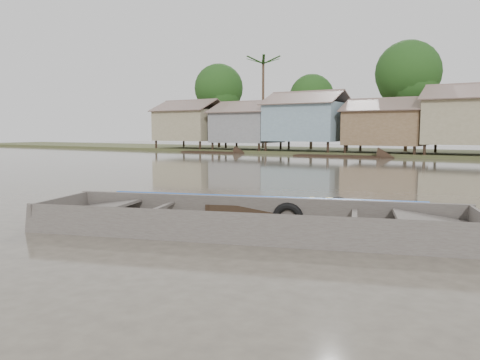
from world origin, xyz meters
The scene contains 3 objects.
ground centered at (0.00, 0.00, 0.00)m, with size 120.00×120.00×0.00m, color #4B4439.
banana_boat centered at (1.88, 1.56, 0.13)m, with size 5.18×2.95×0.71m.
viewer_boat centered at (1.19, -0.29, 0.08)m, with size 8.74×4.66×0.68m.
Camera 1 is at (5.70, -8.05, 1.96)m, focal length 35.00 mm.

